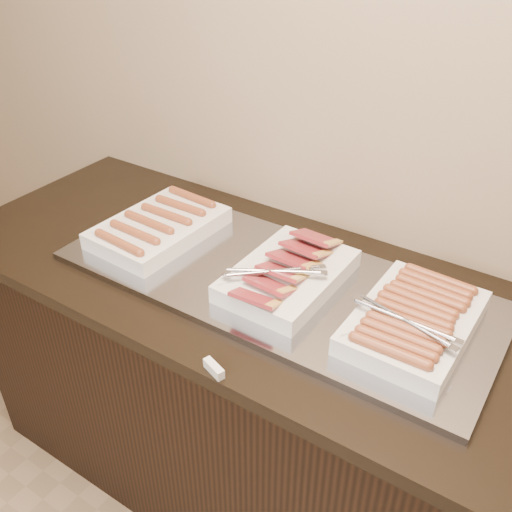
{
  "coord_description": "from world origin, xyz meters",
  "views": [
    {
      "loc": [
        0.63,
        1.05,
        1.82
      ],
      "look_at": [
        -0.08,
        2.13,
        0.97
      ],
      "focal_mm": 40.0,
      "sensor_mm": 36.0,
      "label": 1
    }
  ],
  "objects_px": {
    "warming_tray": "(274,281)",
    "dish_left": "(159,227)",
    "dish_right": "(414,320)",
    "counter": "(276,400)",
    "dish_center": "(287,274)"
  },
  "relations": [
    {
      "from": "warming_tray",
      "to": "dish_center",
      "type": "relative_size",
      "value": 3.04
    },
    {
      "from": "counter",
      "to": "dish_center",
      "type": "height_order",
      "value": "dish_center"
    },
    {
      "from": "warming_tray",
      "to": "dish_right",
      "type": "relative_size",
      "value": 3.13
    },
    {
      "from": "dish_left",
      "to": "dish_right",
      "type": "bearing_deg",
      "value": 2.48
    },
    {
      "from": "counter",
      "to": "dish_left",
      "type": "bearing_deg",
      "value": 180.0
    },
    {
      "from": "dish_right",
      "to": "counter",
      "type": "bearing_deg",
      "value": -179.57
    },
    {
      "from": "warming_tray",
      "to": "dish_left",
      "type": "height_order",
      "value": "dish_left"
    },
    {
      "from": "warming_tray",
      "to": "counter",
      "type": "bearing_deg",
      "value": 0.0
    },
    {
      "from": "dish_left",
      "to": "dish_right",
      "type": "xyz_separation_m",
      "value": [
        0.8,
        -0.0,
        0.01
      ]
    },
    {
      "from": "warming_tray",
      "to": "dish_center",
      "type": "height_order",
      "value": "dish_center"
    },
    {
      "from": "dish_left",
      "to": "warming_tray",
      "type": "bearing_deg",
      "value": 2.72
    },
    {
      "from": "counter",
      "to": "dish_left",
      "type": "xyz_separation_m",
      "value": [
        -0.43,
        0.0,
        0.5
      ]
    },
    {
      "from": "counter",
      "to": "dish_center",
      "type": "bearing_deg",
      "value": -8.95
    },
    {
      "from": "dish_center",
      "to": "dish_right",
      "type": "relative_size",
      "value": 1.03
    },
    {
      "from": "warming_tray",
      "to": "dish_center",
      "type": "xyz_separation_m",
      "value": [
        0.04,
        -0.0,
        0.04
      ]
    }
  ]
}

